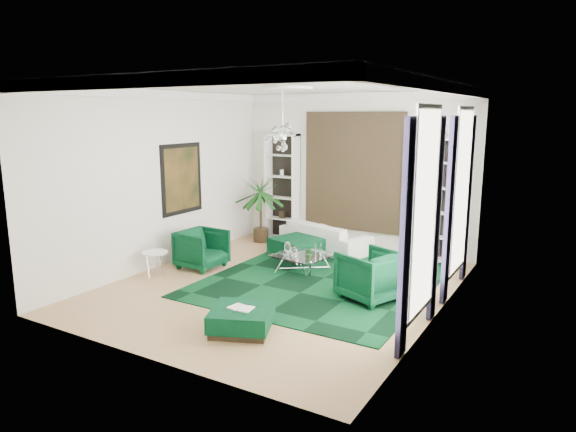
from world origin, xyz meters
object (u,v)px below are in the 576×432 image
Objects in this scene: ottoman_front at (242,320)px; side_table at (155,264)px; ottoman_side at (297,247)px; armchair_left at (202,249)px; coffee_table at (303,263)px; palm at (261,201)px; armchair_right at (370,275)px; sofa at (325,236)px.

ottoman_front is 1.73× the size of side_table.
ottoman_side is 4.29m from ottoman_front.
armchair_left is 0.85× the size of coffee_table.
armchair_right is at bearing -32.47° from palm.
palm is at bearing 21.05° from sofa.
sofa is 2.57× the size of armchair_left.
side_table reaches higher than coffee_table.
ottoman_front is at bearing -59.68° from palm.
coffee_table is at bearing -63.88° from armchair_left.
armchair_left is 2.22m from coffee_table.
armchair_right reaches higher than sofa.
side_table is at bearing -54.50° from armchair_right.
side_table is at bearing 157.00° from ottoman_front.
palm reaches higher than side_table.
sofa is 1.10× the size of palm.
side_table is (-3.11, 1.32, 0.07)m from ottoman_front.
palm is (-1.81, -0.10, 0.73)m from sofa.
palm reaches higher than ottoman_front.
armchair_right reaches higher than coffee_table.
armchair_left is at bearing -126.70° from ottoman_side.
palm is (-4.06, 2.58, 0.63)m from armchair_right.
sofa is at bearing -117.31° from armchair_right.
ottoman_front is at bearing -4.89° from armchair_right.
side_table is at bearing -143.21° from coffee_table.
ottoman_side is (-0.67, 0.92, 0.04)m from coffee_table.
ottoman_front is (1.04, -4.98, -0.16)m from sofa.
sofa is 1.86m from coffee_table.
armchair_left is at bearing 65.19° from side_table.
sofa is 0.95m from ottoman_side.
armchair_left is 1.75× the size of side_table.
side_table is 0.24× the size of palm.
side_table is (-2.46, -1.84, 0.07)m from coffee_table.
ottoman_front is (-1.20, -2.30, -0.27)m from armchair_right.
armchair_right is at bearing -87.25° from armchair_left.
coffee_table is at bearing 120.06° from sofa.
ottoman_side is at bearing 107.96° from ottoman_front.
armchair_left is at bearing 139.55° from ottoman_front.
palm is (-2.85, 4.88, 0.90)m from ottoman_front.
armchair_left is 0.92× the size of ottoman_side.
coffee_table is at bearing 36.79° from side_table.
armchair_left reaches higher than sofa.
palm reaches higher than ottoman_side.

